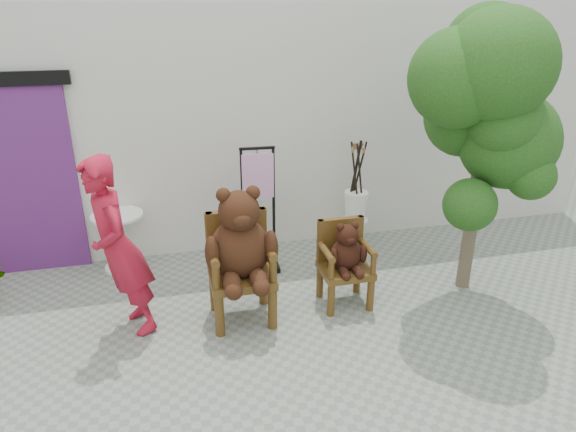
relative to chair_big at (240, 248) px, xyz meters
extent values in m
plane|color=gray|center=(0.76, -0.94, -0.79)|extent=(60.00, 60.00, 0.00)
cube|color=silver|center=(0.76, 2.16, 0.71)|extent=(9.00, 1.00, 3.00)
cube|color=#5A2165|center=(-2.24, 1.64, 0.31)|extent=(1.20, 0.08, 2.20)
cylinder|color=#422A0E|center=(-0.26, -0.24, -0.57)|extent=(0.09, 0.09, 0.44)
cylinder|color=#422A0E|center=(-0.26, 0.23, -0.57)|extent=(0.09, 0.09, 0.44)
cylinder|color=#422A0E|center=(0.26, -0.24, -0.57)|extent=(0.09, 0.09, 0.44)
cylinder|color=#422A0E|center=(0.26, 0.23, -0.57)|extent=(0.09, 0.09, 0.44)
cube|color=#422A0E|center=(0.00, -0.01, -0.31)|extent=(0.62, 0.57, 0.08)
cube|color=#422A0E|center=(0.00, 0.24, 0.01)|extent=(0.59, 0.08, 0.57)
cylinder|color=#422A0E|center=(-0.27, 0.24, 0.01)|extent=(0.08, 0.08, 0.57)
cylinder|color=#422A0E|center=(-0.27, -0.24, -0.14)|extent=(0.07, 0.07, 0.26)
cylinder|color=#422A0E|center=(-0.27, -0.01, -0.01)|extent=(0.08, 0.54, 0.08)
cylinder|color=#422A0E|center=(0.27, 0.24, 0.01)|extent=(0.08, 0.08, 0.57)
cylinder|color=#422A0E|center=(0.27, -0.24, -0.14)|extent=(0.07, 0.07, 0.26)
cylinder|color=#422A0E|center=(0.27, -0.01, -0.01)|extent=(0.08, 0.54, 0.08)
ellipsoid|color=black|center=(0.00, 0.02, -0.02)|extent=(0.59, 0.50, 0.62)
sphere|color=black|center=(0.00, -0.01, 0.39)|extent=(0.39, 0.39, 0.39)
ellipsoid|color=black|center=(0.00, -0.16, 0.36)|extent=(0.18, 0.14, 0.14)
sphere|color=black|center=(-0.14, 0.00, 0.56)|extent=(0.14, 0.14, 0.14)
sphere|color=black|center=(0.14, 0.00, 0.56)|extent=(0.14, 0.14, 0.14)
ellipsoid|color=black|center=(-0.28, -0.11, 0.02)|extent=(0.14, 0.20, 0.36)
ellipsoid|color=black|center=(-0.13, -0.24, -0.22)|extent=(0.17, 0.35, 0.17)
sphere|color=black|center=(-0.13, -0.38, -0.24)|extent=(0.17, 0.17, 0.17)
ellipsoid|color=black|center=(0.28, -0.11, 0.02)|extent=(0.14, 0.20, 0.36)
ellipsoid|color=black|center=(0.13, -0.24, -0.22)|extent=(0.17, 0.35, 0.17)
sphere|color=black|center=(0.13, -0.38, -0.24)|extent=(0.17, 0.17, 0.17)
cylinder|color=#422A0E|center=(0.88, -0.17, -0.61)|extent=(0.08, 0.08, 0.36)
cylinder|color=#422A0E|center=(0.88, 0.22, -0.61)|extent=(0.08, 0.08, 0.36)
cylinder|color=#422A0E|center=(1.32, -0.17, -0.61)|extent=(0.08, 0.08, 0.36)
cylinder|color=#422A0E|center=(1.32, 0.22, -0.61)|extent=(0.08, 0.08, 0.36)
cube|color=#422A0E|center=(1.10, 0.02, -0.40)|extent=(0.52, 0.47, 0.07)
cube|color=#422A0E|center=(1.10, 0.22, -0.12)|extent=(0.49, 0.07, 0.47)
cylinder|color=#422A0E|center=(0.88, 0.22, -0.12)|extent=(0.07, 0.07, 0.47)
cylinder|color=#422A0E|center=(0.88, -0.17, -0.25)|extent=(0.06, 0.06, 0.22)
cylinder|color=#422A0E|center=(0.88, 0.02, -0.15)|extent=(0.07, 0.45, 0.07)
cylinder|color=#422A0E|center=(1.32, 0.22, -0.12)|extent=(0.07, 0.07, 0.47)
cylinder|color=#422A0E|center=(1.32, -0.17, -0.25)|extent=(0.06, 0.06, 0.22)
cylinder|color=#422A0E|center=(1.32, 0.02, -0.15)|extent=(0.07, 0.45, 0.07)
ellipsoid|color=black|center=(1.10, 0.03, -0.22)|extent=(0.33, 0.28, 0.35)
sphere|color=black|center=(1.10, 0.01, 0.01)|extent=(0.22, 0.22, 0.22)
ellipsoid|color=black|center=(1.10, -0.08, 0.00)|extent=(0.10, 0.08, 0.08)
sphere|color=black|center=(1.02, 0.02, 0.11)|extent=(0.08, 0.08, 0.08)
sphere|color=black|center=(1.18, 0.02, 0.11)|extent=(0.08, 0.08, 0.08)
ellipsoid|color=black|center=(0.94, -0.04, -0.19)|extent=(0.08, 0.11, 0.20)
ellipsoid|color=black|center=(1.03, -0.12, -0.33)|extent=(0.10, 0.20, 0.10)
sphere|color=black|center=(1.03, -0.20, -0.34)|extent=(0.09, 0.09, 0.09)
ellipsoid|color=black|center=(1.26, -0.04, -0.19)|extent=(0.08, 0.11, 0.20)
ellipsoid|color=black|center=(1.17, -0.12, -0.33)|extent=(0.10, 0.20, 0.10)
sphere|color=black|center=(1.17, -0.20, -0.34)|extent=(0.09, 0.09, 0.09)
imported|color=#A8142A|center=(-1.12, 0.06, 0.10)|extent=(0.62, 0.75, 1.78)
cylinder|color=white|center=(-1.24, 1.41, -0.10)|extent=(0.60, 0.60, 0.03)
cylinder|color=white|center=(-1.24, 1.41, -0.44)|extent=(0.06, 0.06, 0.68)
cylinder|color=white|center=(-1.24, 1.41, -0.78)|extent=(0.44, 0.44, 0.03)
cube|color=black|center=(0.19, 1.01, -0.04)|extent=(0.03, 0.03, 1.50)
cube|color=black|center=(0.55, 0.99, -0.04)|extent=(0.03, 0.03, 1.50)
cube|color=black|center=(0.37, 1.00, 0.71)|extent=(0.40, 0.05, 0.03)
cube|color=black|center=(0.37, 1.00, -0.76)|extent=(0.46, 0.37, 0.06)
cube|color=#D794C8|center=(0.37, 0.99, 0.39)|extent=(0.36, 0.06, 0.52)
cylinder|color=black|center=(0.37, 1.00, 0.68)|extent=(0.01, 0.01, 0.08)
cylinder|color=white|center=(1.64, 1.18, -0.35)|extent=(0.32, 0.32, 0.03)
cylinder|color=white|center=(1.73, 1.26, -0.57)|extent=(0.03, 0.03, 0.44)
cylinder|color=white|center=(1.56, 1.26, -0.57)|extent=(0.03, 0.03, 0.44)
cylinder|color=white|center=(1.56, 1.09, -0.57)|extent=(0.03, 0.03, 0.44)
cylinder|color=white|center=(1.73, 1.09, -0.57)|extent=(0.03, 0.03, 0.44)
cylinder|color=black|center=(1.62, 1.22, 0.26)|extent=(0.17, 0.09, 0.79)
cylinder|color=brown|center=(1.60, 1.28, 0.58)|extent=(0.05, 0.04, 0.08)
cylinder|color=black|center=(1.63, 1.23, 0.26)|extent=(0.12, 0.04, 0.80)
cylinder|color=brown|center=(1.63, 1.26, 0.58)|extent=(0.04, 0.04, 0.07)
cylinder|color=black|center=(1.65, 1.13, 0.26)|extent=(0.14, 0.05, 0.79)
cylinder|color=brown|center=(1.66, 1.08, 0.58)|extent=(0.05, 0.04, 0.08)
cylinder|color=black|center=(1.67, 1.22, 0.26)|extent=(0.14, 0.12, 0.79)
cylinder|color=brown|center=(1.71, 1.26, 0.58)|extent=(0.05, 0.04, 0.08)
cylinder|color=black|center=(1.60, 1.15, 0.26)|extent=(0.10, 0.17, 0.79)
cylinder|color=brown|center=(1.54, 1.13, 0.58)|extent=(0.04, 0.05, 0.08)
cylinder|color=black|center=(1.63, 1.23, 0.26)|extent=(0.14, 0.04, 0.80)
cylinder|color=brown|center=(1.63, 1.27, 0.58)|extent=(0.05, 0.04, 0.08)
cylinder|color=#493E2C|center=(2.54, 0.05, 0.49)|extent=(0.15, 0.15, 2.57)
sphere|color=#13370F|center=(2.02, -0.18, 1.56)|extent=(0.91, 0.91, 0.91)
sphere|color=#13370F|center=(2.33, 0.12, 1.13)|extent=(0.80, 0.80, 0.80)
sphere|color=#13370F|center=(2.10, 0.21, 1.57)|extent=(0.69, 0.69, 0.69)
sphere|color=#13370F|center=(2.63, -0.21, 0.96)|extent=(0.96, 0.96, 0.96)
sphere|color=#13370F|center=(2.66, 0.38, 1.76)|extent=(0.91, 0.91, 0.91)
sphere|color=#13370F|center=(2.43, -0.37, 1.19)|extent=(0.65, 0.65, 0.65)
sphere|color=#13370F|center=(2.29, -0.35, 1.69)|extent=(1.01, 1.01, 1.01)
sphere|color=#13370F|center=(2.17, -0.40, 0.40)|extent=(0.51, 0.51, 0.51)
sphere|color=#13370F|center=(2.72, -0.50, 0.68)|extent=(0.46, 0.46, 0.46)
camera|label=1|loc=(-0.61, -4.44, 2.19)|focal=32.00mm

